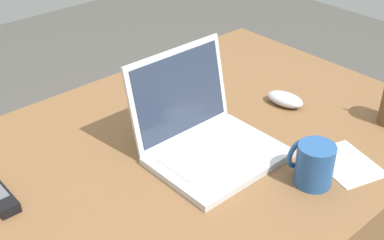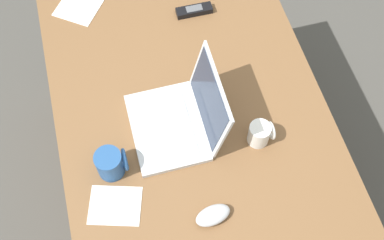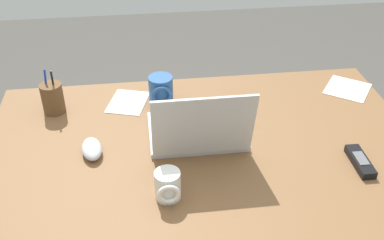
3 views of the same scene
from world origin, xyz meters
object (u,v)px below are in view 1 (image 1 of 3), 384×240
object	(u,v)px
coffee_mug_white	(178,89)
coffee_mug_tall	(313,164)
computer_mouse	(285,99)
laptop	(205,136)

from	to	relation	value
coffee_mug_white	coffee_mug_tall	world-z (taller)	coffee_mug_tall
computer_mouse	coffee_mug_white	xyz separation A→B (m)	(-0.22, 0.22, 0.02)
computer_mouse	coffee_mug_white	world-z (taller)	coffee_mug_white
coffee_mug_white	computer_mouse	bearing A→B (deg)	-45.67
computer_mouse	coffee_mug_tall	bearing A→B (deg)	-140.19
computer_mouse	coffee_mug_tall	xyz separation A→B (m)	(-0.24, -0.27, 0.03)
laptop	coffee_mug_white	bearing A→B (deg)	63.85
coffee_mug_tall	laptop	bearing A→B (deg)	111.79
computer_mouse	coffee_mug_tall	size ratio (longest dim) A/B	1.09
laptop	computer_mouse	world-z (taller)	laptop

